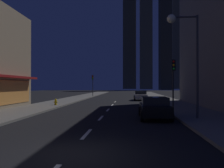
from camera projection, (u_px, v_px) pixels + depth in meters
ground_plane at (118, 99)px, 39.22m from camera, size 78.00×136.00×0.10m
sidewalk_right at (160, 98)px, 38.69m from camera, size 4.00×76.00×0.15m
sidewalk_left at (77, 98)px, 39.75m from camera, size 4.00×76.00×0.15m
lane_marking_center at (105, 113)px, 18.28m from camera, size 0.16×28.20×0.01m
skyscraper_distant_tall at (129, 40)px, 157.44m from camera, size 8.79×5.94×67.07m
skyscraper_distant_mid at (146, 31)px, 148.18m from camera, size 7.74×6.66×74.59m
skyscraper_distant_short at (165, 29)px, 119.03m from camera, size 5.77×8.50×63.18m
skyscraper_distant_slender at (178, 34)px, 158.58m from camera, size 7.75×8.66×75.38m
car_parked_near at (154, 108)px, 15.40m from camera, size 1.98×4.24×1.45m
car_parked_far at (141, 95)px, 34.73m from camera, size 1.98×4.24×1.45m
fire_hydrant_far_left at (56, 102)px, 24.59m from camera, size 0.42×0.30×0.65m
traffic_light_near_right at (173, 73)px, 18.77m from camera, size 0.32×0.48×4.20m
traffic_light_far_left at (93, 81)px, 46.80m from camera, size 0.32×0.48×4.20m
street_lamp_right at (184, 40)px, 14.61m from camera, size 1.96×0.56×6.58m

